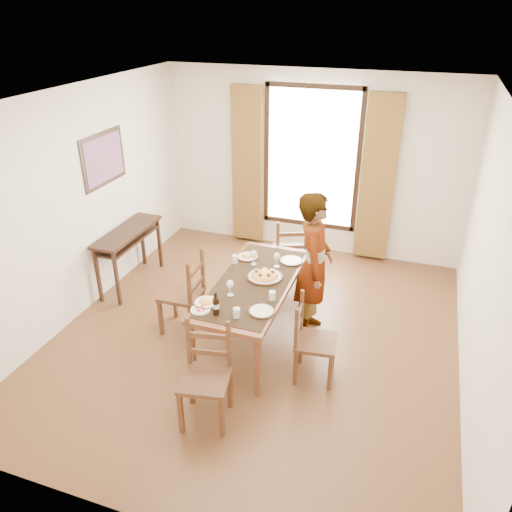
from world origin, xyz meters
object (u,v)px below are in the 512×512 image
(dining_table, at_px, (254,287))
(pasta_platter, at_px, (265,274))
(man, at_px, (314,266))
(console_table, at_px, (128,238))

(dining_table, bearing_deg, pasta_platter, 52.70)
(dining_table, distance_m, man, 0.72)
(pasta_platter, bearing_deg, console_table, 165.75)
(dining_table, height_order, pasta_platter, pasta_platter)
(man, bearing_deg, pasta_platter, 105.57)
(console_table, xyz_separation_m, man, (2.60, -0.29, 0.19))
(console_table, distance_m, man, 2.62)
(pasta_platter, bearing_deg, dining_table, -127.30)
(console_table, height_order, dining_table, console_table)
(console_table, height_order, man, man)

